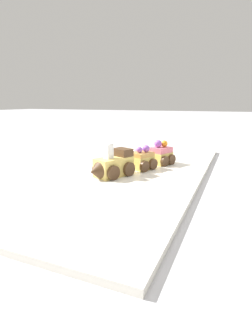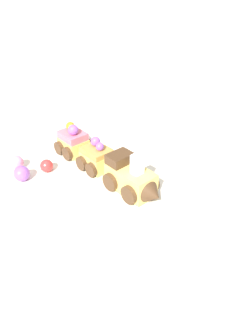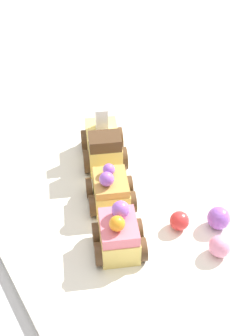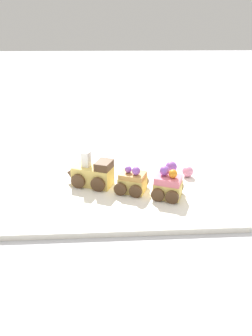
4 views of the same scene
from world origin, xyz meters
name	(u,v)px [view 2 (image 2 of 4)]	position (x,y,z in m)	size (l,w,h in m)	color
ground_plane	(108,178)	(0.00, 0.00, 0.00)	(10.00, 10.00, 0.00)	#B2B2B7
display_board	(108,176)	(0.00, 0.00, 0.01)	(0.83, 0.35, 0.01)	white
cake_train_locomotive	(133,180)	(0.07, -0.03, 0.04)	(0.13, 0.09, 0.08)	#EACC66
cake_car_caramel	(97,158)	(-0.03, 0.01, 0.04)	(0.08, 0.08, 0.06)	#EACC66
cake_car_strawberry	(73,142)	(-0.11, 0.04, 0.04)	(0.08, 0.08, 0.07)	#EACC66
gumball_purple	(22,173)	(-0.14, -0.09, 0.03)	(0.03, 0.03, 0.03)	#9956C6
gumball_red	(47,166)	(-0.11, -0.05, 0.02)	(0.03, 0.03, 0.03)	red
gumball_pink	(17,162)	(-0.18, -0.06, 0.03)	(0.03, 0.03, 0.03)	pink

